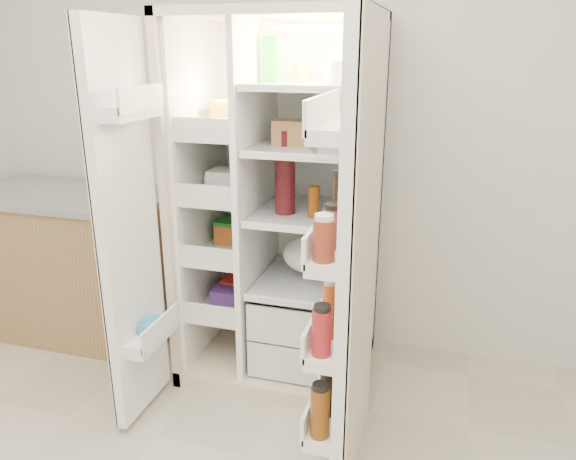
% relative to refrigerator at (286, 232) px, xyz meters
% --- Properties ---
extents(wall_back, '(4.00, 0.02, 2.70)m').
position_rel_refrigerator_xyz_m(wall_back, '(0.07, 0.35, 0.61)').
color(wall_back, silver).
rests_on(wall_back, floor).
extents(refrigerator, '(0.93, 0.70, 1.80)m').
position_rel_refrigerator_xyz_m(refrigerator, '(0.00, 0.00, 0.00)').
color(refrigerator, beige).
rests_on(refrigerator, floor).
extents(freezer_door, '(0.15, 0.40, 1.72)m').
position_rel_refrigerator_xyz_m(freezer_door, '(-0.52, -0.60, 0.15)').
color(freezer_door, white).
rests_on(freezer_door, floor).
extents(fridge_door, '(0.17, 0.58, 1.72)m').
position_rel_refrigerator_xyz_m(fridge_door, '(0.46, -0.70, 0.12)').
color(fridge_door, white).
rests_on(fridge_door, floor).
extents(kitchen_counter, '(1.18, 0.63, 0.86)m').
position_rel_refrigerator_xyz_m(kitchen_counter, '(-1.29, -0.00, -0.31)').
color(kitchen_counter, '#9A7C4D').
rests_on(kitchen_counter, floor).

